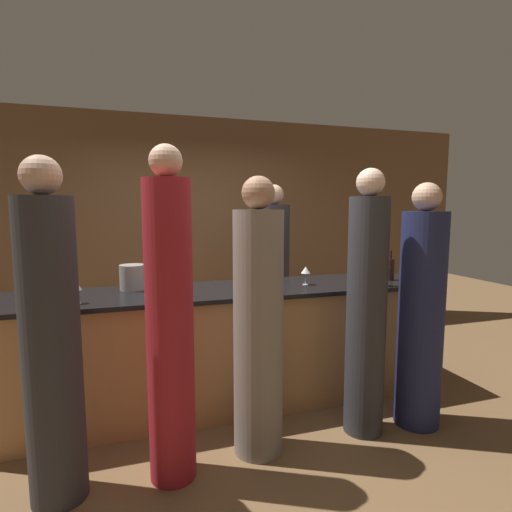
# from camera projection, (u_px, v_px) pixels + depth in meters

# --- Properties ---
(ground_plane) EXTENTS (14.00, 14.00, 0.00)m
(ground_plane) POSITION_uv_depth(u_px,v_px,m) (229.00, 402.00, 3.42)
(ground_plane) COLOR brown
(back_wall) EXTENTS (8.00, 0.06, 2.80)m
(back_wall) POSITION_uv_depth(u_px,v_px,m) (191.00, 228.00, 5.15)
(back_wall) COLOR brown
(back_wall) RESTS_ON ground_plane
(bar_counter) EXTENTS (3.64, 0.78, 0.99)m
(bar_counter) POSITION_uv_depth(u_px,v_px,m) (228.00, 346.00, 3.36)
(bar_counter) COLOR #B27F4C
(bar_counter) RESTS_ON ground_plane
(bartender) EXTENTS (0.34, 0.34, 1.90)m
(bartender) POSITION_uv_depth(u_px,v_px,m) (273.00, 280.00, 4.29)
(bartender) COLOR #2D2D33
(bartender) RESTS_ON ground_plane
(guest_0) EXTENTS (0.31, 0.31, 1.93)m
(guest_0) POSITION_uv_depth(u_px,v_px,m) (51.00, 344.00, 2.19)
(guest_0) COLOR #2D2D33
(guest_0) RESTS_ON ground_plane
(guest_1) EXTENTS (0.28, 0.28, 2.01)m
(guest_1) POSITION_uv_depth(u_px,v_px,m) (170.00, 326.00, 2.37)
(guest_1) COLOR maroon
(guest_1) RESTS_ON ground_plane
(guest_2) EXTENTS (0.33, 0.33, 1.84)m
(guest_2) POSITION_uv_depth(u_px,v_px,m) (421.00, 314.00, 2.99)
(guest_2) COLOR #1E234C
(guest_2) RESTS_ON ground_plane
(guest_3) EXTENTS (0.29, 0.29, 1.93)m
(guest_3) POSITION_uv_depth(u_px,v_px,m) (366.00, 311.00, 2.88)
(guest_3) COLOR #2D2D33
(guest_3) RESTS_ON ground_plane
(guest_4) EXTENTS (0.33, 0.33, 1.86)m
(guest_4) POSITION_uv_depth(u_px,v_px,m) (258.00, 327.00, 2.64)
(guest_4) COLOR gray
(guest_4) RESTS_ON ground_plane
(wine_bottle_0) EXTENTS (0.07, 0.07, 0.30)m
(wine_bottle_0) POSITION_uv_depth(u_px,v_px,m) (384.00, 272.00, 3.39)
(wine_bottle_0) COLOR black
(wine_bottle_0) RESTS_ON bar_counter
(wine_bottle_1) EXTENTS (0.08, 0.08, 0.28)m
(wine_bottle_1) POSITION_uv_depth(u_px,v_px,m) (390.00, 269.00, 3.68)
(wine_bottle_1) COLOR black
(wine_bottle_1) RESTS_ON bar_counter
(wine_bottle_2) EXTENTS (0.07, 0.07, 0.28)m
(wine_bottle_2) POSITION_uv_depth(u_px,v_px,m) (359.00, 273.00, 3.46)
(wine_bottle_2) COLOR #19381E
(wine_bottle_2) RESTS_ON bar_counter
(ice_bucket) EXTENTS (0.20, 0.20, 0.20)m
(ice_bucket) POSITION_uv_depth(u_px,v_px,m) (132.00, 277.00, 3.25)
(ice_bucket) COLOR #9E9993
(ice_bucket) RESTS_ON bar_counter
(wine_glass_0) EXTENTS (0.06, 0.06, 0.17)m
(wine_glass_0) POSITION_uv_depth(u_px,v_px,m) (26.00, 284.00, 2.79)
(wine_glass_0) COLOR silver
(wine_glass_0) RESTS_ON bar_counter
(wine_glass_1) EXTENTS (0.08, 0.08, 0.15)m
(wine_glass_1) POSITION_uv_depth(u_px,v_px,m) (378.00, 271.00, 3.50)
(wine_glass_1) COLOR silver
(wine_glass_1) RESTS_ON bar_counter
(wine_glass_2) EXTENTS (0.08, 0.08, 0.16)m
(wine_glass_2) POSITION_uv_depth(u_px,v_px,m) (306.00, 270.00, 3.45)
(wine_glass_2) COLOR silver
(wine_glass_2) RESTS_ON bar_counter
(wine_glass_3) EXTENTS (0.06, 0.06, 0.14)m
(wine_glass_3) POSITION_uv_depth(u_px,v_px,m) (375.00, 270.00, 3.61)
(wine_glass_3) COLOR silver
(wine_glass_3) RESTS_ON bar_counter
(wine_glass_4) EXTENTS (0.07, 0.07, 0.16)m
(wine_glass_4) POSITION_uv_depth(u_px,v_px,m) (76.00, 286.00, 2.76)
(wine_glass_4) COLOR silver
(wine_glass_4) RESTS_ON bar_counter
(wine_glass_5) EXTENTS (0.07, 0.07, 0.16)m
(wine_glass_5) POSITION_uv_depth(u_px,v_px,m) (265.00, 277.00, 3.13)
(wine_glass_5) COLOR silver
(wine_glass_5) RESTS_ON bar_counter
(wine_glass_6) EXTENTS (0.07, 0.07, 0.17)m
(wine_glass_6) POSITION_uv_depth(u_px,v_px,m) (358.00, 268.00, 3.59)
(wine_glass_6) COLOR silver
(wine_glass_6) RESTS_ON bar_counter
(wine_glass_7) EXTENTS (0.08, 0.08, 0.16)m
(wine_glass_7) POSITION_uv_depth(u_px,v_px,m) (178.00, 280.00, 3.03)
(wine_glass_7) COLOR silver
(wine_glass_7) RESTS_ON bar_counter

